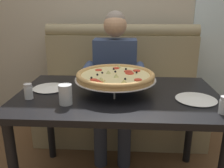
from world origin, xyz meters
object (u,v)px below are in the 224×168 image
dining_table (118,106)px  patio_chair (210,59)px  pizza (115,76)px  shaker_oregano (29,92)px  plate_near_left (50,87)px  drinking_glass (66,96)px  diner_main (115,74)px  shaker_pepper_flakes (224,106)px  plate_near_right (196,98)px  booth_bench (120,96)px

dining_table → patio_chair: size_ratio=1.56×
pizza → shaker_oregano: (-0.54, -0.17, -0.07)m
dining_table → patio_chair: bearing=58.6°
plate_near_left → drinking_glass: size_ratio=1.98×
dining_table → diner_main: size_ratio=1.05×
diner_main → plate_near_left: 0.69m
plate_near_left → shaker_pepper_flakes: bearing=-18.3°
diner_main → shaker_pepper_flakes: (0.63, -0.89, 0.08)m
dining_table → drinking_glass: size_ratio=11.16×
diner_main → plate_near_right: 0.89m
shaker_pepper_flakes → plate_near_right: shaker_pepper_flakes is taller
shaker_oregano → drinking_glass: drinking_glass is taller
pizza → shaker_oregano: pizza is taller
shaker_pepper_flakes → plate_near_right: bearing=115.6°
shaker_oregano → plate_near_left: (0.07, 0.20, -0.03)m
pizza → patio_chair: bearing=57.8°
plate_near_right → drinking_glass: size_ratio=2.09×
plate_near_right → patio_chair: patio_chair is taller
dining_table → shaker_pepper_flakes: (0.58, -0.28, 0.13)m
diner_main → plate_near_left: size_ratio=5.35×
patio_chair → plate_near_right: bearing=-110.9°
shaker_pepper_flakes → drinking_glass: drinking_glass is taller
booth_bench → drinking_glass: bearing=-105.6°
booth_bench → shaker_oregano: (-0.55, -1.01, 0.39)m
shaker_pepper_flakes → plate_near_right: (-0.09, 0.19, -0.03)m
plate_near_right → drinking_glass: bearing=-172.1°
booth_bench → plate_near_right: 1.14m
pizza → plate_near_right: 0.53m
diner_main → pizza: diner_main is taller
shaker_pepper_flakes → diner_main: bearing=125.3°
drinking_glass → diner_main: bearing=72.9°
drinking_glass → patio_chair: (1.70, 2.49, -0.28)m
patio_chair → dining_table: bearing=-121.4°
dining_table → plate_near_left: size_ratio=5.64×
booth_bench → patio_chair: size_ratio=1.93×
patio_chair → plate_near_left: bearing=-130.3°
shaker_pepper_flakes → plate_near_left: 1.12m
plate_near_right → patio_chair: 2.56m
pizza → patio_chair: 2.68m
dining_table → pizza: (-0.02, 0.05, 0.20)m
drinking_glass → patio_chair: bearing=55.7°
booth_bench → drinking_glass: booth_bench is taller
shaker_oregano → plate_near_right: (1.04, 0.04, -0.03)m
booth_bench → patio_chair: (1.40, 1.41, 0.13)m
diner_main → shaker_oregano: bearing=-124.3°
shaker_pepper_flakes → plate_near_left: size_ratio=0.40×
plate_near_left → diner_main: bearing=51.3°
diner_main → plate_near_right: bearing=-52.4°
plate_near_right → drinking_glass: drinking_glass is taller
pizza → plate_near_left: pizza is taller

